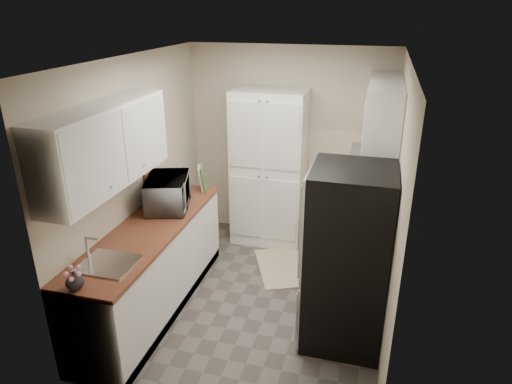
# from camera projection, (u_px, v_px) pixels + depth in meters

# --- Properties ---
(ground) EXTENTS (3.20, 3.20, 0.00)m
(ground) POSITION_uv_depth(u_px,v_px,m) (257.00, 296.00, 4.97)
(ground) COLOR #56514C
(ground) RESTS_ON ground
(room_shell) EXTENTS (2.64, 3.24, 2.52)m
(room_shell) POSITION_uv_depth(u_px,v_px,m) (255.00, 154.00, 4.34)
(room_shell) COLOR beige
(room_shell) RESTS_ON ground
(pantry_cabinet) EXTENTS (0.90, 0.55, 2.00)m
(pantry_cabinet) POSITION_uv_depth(u_px,v_px,m) (269.00, 169.00, 5.80)
(pantry_cabinet) COLOR white
(pantry_cabinet) RESTS_ON ground
(base_cabinet_left) EXTENTS (0.60, 2.30, 0.88)m
(base_cabinet_left) POSITION_uv_depth(u_px,v_px,m) (153.00, 269.00, 4.65)
(base_cabinet_left) COLOR white
(base_cabinet_left) RESTS_ON ground
(countertop_left) EXTENTS (0.63, 2.33, 0.04)m
(countertop_left) POSITION_uv_depth(u_px,v_px,m) (149.00, 229.00, 4.48)
(countertop_left) COLOR brown
(countertop_left) RESTS_ON base_cabinet_left
(base_cabinet_right) EXTENTS (0.60, 0.80, 0.88)m
(base_cabinet_right) POSITION_uv_depth(u_px,v_px,m) (360.00, 223.00, 5.62)
(base_cabinet_right) COLOR white
(base_cabinet_right) RESTS_ON ground
(countertop_right) EXTENTS (0.63, 0.83, 0.04)m
(countertop_right) POSITION_uv_depth(u_px,v_px,m) (363.00, 189.00, 5.44)
(countertop_right) COLOR brown
(countertop_right) RESTS_ON base_cabinet_right
(electric_range) EXTENTS (0.71, 0.78, 1.13)m
(electric_range) POSITION_uv_depth(u_px,v_px,m) (354.00, 252.00, 4.90)
(electric_range) COLOR #B7B7BC
(electric_range) RESTS_ON ground
(refrigerator) EXTENTS (0.70, 0.72, 1.70)m
(refrigerator) POSITION_uv_depth(u_px,v_px,m) (347.00, 259.00, 4.05)
(refrigerator) COLOR #B7B7BC
(refrigerator) RESTS_ON ground
(microwave) EXTENTS (0.58, 0.71, 0.34)m
(microwave) POSITION_uv_depth(u_px,v_px,m) (168.00, 193.00, 4.84)
(microwave) COLOR silver
(microwave) RESTS_ON countertop_left
(wine_bottle) EXTENTS (0.07, 0.07, 0.28)m
(wine_bottle) POSITION_uv_depth(u_px,v_px,m) (184.00, 181.00, 5.23)
(wine_bottle) COLOR black
(wine_bottle) RESTS_ON countertop_left
(flower_vase) EXTENTS (0.18, 0.18, 0.15)m
(flower_vase) POSITION_uv_depth(u_px,v_px,m) (74.00, 280.00, 3.48)
(flower_vase) COLOR silver
(flower_vase) RESTS_ON countertop_left
(cutting_board) EXTENTS (0.11, 0.23, 0.30)m
(cutting_board) POSITION_uv_depth(u_px,v_px,m) (203.00, 178.00, 5.31)
(cutting_board) COLOR #478637
(cutting_board) RESTS_ON countertop_left
(toaster_oven) EXTENTS (0.39, 0.47, 0.25)m
(toaster_oven) POSITION_uv_depth(u_px,v_px,m) (370.00, 178.00, 5.38)
(toaster_oven) COLOR silver
(toaster_oven) RESTS_ON countertop_right
(fruit_basket) EXTENTS (0.29, 0.29, 0.09)m
(fruit_basket) POSITION_uv_depth(u_px,v_px,m) (370.00, 165.00, 5.30)
(fruit_basket) COLOR #FF4A00
(fruit_basket) RESTS_ON toaster_oven
(kitchen_mat) EXTENTS (0.86, 1.04, 0.01)m
(kitchen_mat) POSITION_uv_depth(u_px,v_px,m) (282.00, 267.00, 5.50)
(kitchen_mat) COLOR beige
(kitchen_mat) RESTS_ON ground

